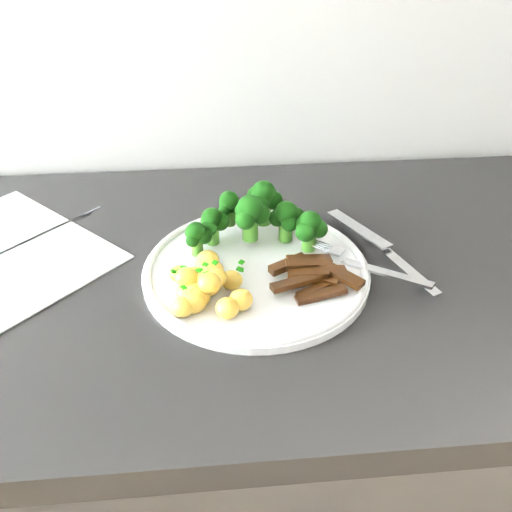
{
  "coord_description": "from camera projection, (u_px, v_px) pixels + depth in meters",
  "views": [
    {
      "loc": [
        0.1,
        1.08,
        1.35
      ],
      "look_at": [
        0.15,
        1.65,
        0.95
      ],
      "focal_mm": 38.08,
      "sensor_mm": 36.0,
      "label": 1
    }
  ],
  "objects": [
    {
      "name": "counter",
      "position": [
        243.0,
        470.0,
        1.0
      ],
      "size": [
        2.44,
        0.61,
        0.92
      ],
      "color": "black",
      "rests_on": "ground"
    },
    {
      "name": "recipe_paper",
      "position": [
        6.0,
        251.0,
        0.76
      ],
      "size": [
        0.36,
        0.36,
        0.0
      ],
      "color": "silver",
      "rests_on": "counter"
    },
    {
      "name": "plate",
      "position": [
        256.0,
        269.0,
        0.72
      ],
      "size": [
        0.3,
        0.3,
        0.02
      ],
      "color": "white",
      "rests_on": "counter"
    },
    {
      "name": "broccoli",
      "position": [
        258.0,
        216.0,
        0.74
      ],
      "size": [
        0.19,
        0.11,
        0.08
      ],
      "color": "#306318",
      "rests_on": "plate"
    },
    {
      "name": "potatoes",
      "position": [
        205.0,
        285.0,
        0.66
      ],
      "size": [
        0.1,
        0.13,
        0.04
      ],
      "color": "#FFC851",
      "rests_on": "plate"
    },
    {
      "name": "beef_strips",
      "position": [
        314.0,
        274.0,
        0.69
      ],
      "size": [
        0.12,
        0.09,
        0.03
      ],
      "color": "black",
      "rests_on": "plate"
    },
    {
      "name": "fork",
      "position": [
        368.0,
        265.0,
        0.71
      ],
      "size": [
        0.15,
        0.13,
        0.02
      ],
      "color": "silver",
      "rests_on": "plate"
    },
    {
      "name": "knife",
      "position": [
        393.0,
        259.0,
        0.73
      ],
      "size": [
        0.11,
        0.21,
        0.02
      ],
      "color": "silver",
      "rests_on": "plate"
    }
  ]
}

